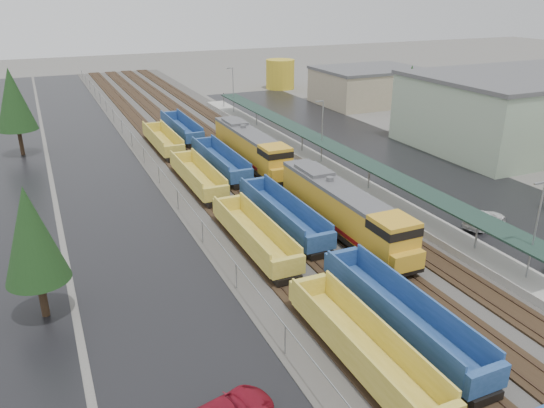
{
  "coord_description": "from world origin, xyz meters",
  "views": [
    {
      "loc": [
        -20.5,
        -2.73,
        19.73
      ],
      "look_at": [
        -2.67,
        37.13,
        2.0
      ],
      "focal_mm": 35.0,
      "sensor_mm": 36.0,
      "label": 1
    }
  ],
  "objects_px": {
    "locomotive_trail": "(251,148)",
    "locomotive_lead": "(344,210)",
    "storage_tank": "(280,74)",
    "well_string_blue": "(330,255)",
    "parked_car_east_c": "(484,219)",
    "well_string_yellow": "(298,282)"
  },
  "relations": [
    {
      "from": "locomotive_trail",
      "to": "storage_tank",
      "type": "distance_m",
      "value": 54.0
    },
    {
      "from": "storage_tank",
      "to": "well_string_yellow",
      "type": "bearing_deg",
      "value": -114.08
    },
    {
      "from": "well_string_blue",
      "to": "well_string_yellow",
      "type": "bearing_deg",
      "value": -148.47
    },
    {
      "from": "well_string_yellow",
      "to": "well_string_blue",
      "type": "relative_size",
      "value": 0.93
    },
    {
      "from": "well_string_blue",
      "to": "parked_car_east_c",
      "type": "distance_m",
      "value": 16.53
    },
    {
      "from": "storage_tank",
      "to": "parked_car_east_c",
      "type": "distance_m",
      "value": 73.21
    },
    {
      "from": "locomotive_trail",
      "to": "storage_tank",
      "type": "relative_size",
      "value": 3.19
    },
    {
      "from": "locomotive_lead",
      "to": "well_string_blue",
      "type": "bearing_deg",
      "value": -130.4
    },
    {
      "from": "parked_car_east_c",
      "to": "well_string_yellow",
      "type": "bearing_deg",
      "value": 86.08
    },
    {
      "from": "well_string_blue",
      "to": "storage_tank",
      "type": "relative_size",
      "value": 16.62
    },
    {
      "from": "parked_car_east_c",
      "to": "storage_tank",
      "type": "bearing_deg",
      "value": -24.46
    },
    {
      "from": "locomotive_trail",
      "to": "locomotive_lead",
      "type": "bearing_deg",
      "value": -90.0
    },
    {
      "from": "well_string_yellow",
      "to": "locomotive_lead",
      "type": "bearing_deg",
      "value": 41.8
    },
    {
      "from": "locomotive_lead",
      "to": "storage_tank",
      "type": "bearing_deg",
      "value": 69.35
    },
    {
      "from": "well_string_blue",
      "to": "storage_tank",
      "type": "bearing_deg",
      "value": 67.84
    },
    {
      "from": "locomotive_trail",
      "to": "well_string_blue",
      "type": "xyz_separation_m",
      "value": [
        -4.0,
        -25.7,
        -1.16
      ]
    },
    {
      "from": "well_string_blue",
      "to": "storage_tank",
      "type": "height_order",
      "value": "storage_tank"
    },
    {
      "from": "well_string_yellow",
      "to": "parked_car_east_c",
      "type": "height_order",
      "value": "well_string_yellow"
    },
    {
      "from": "locomotive_trail",
      "to": "parked_car_east_c",
      "type": "distance_m",
      "value": 27.56
    },
    {
      "from": "locomotive_trail",
      "to": "storage_tank",
      "type": "bearing_deg",
      "value": 61.47
    },
    {
      "from": "well_string_yellow",
      "to": "storage_tank",
      "type": "relative_size",
      "value": 15.38
    },
    {
      "from": "locomotive_trail",
      "to": "parked_car_east_c",
      "type": "height_order",
      "value": "locomotive_trail"
    }
  ]
}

